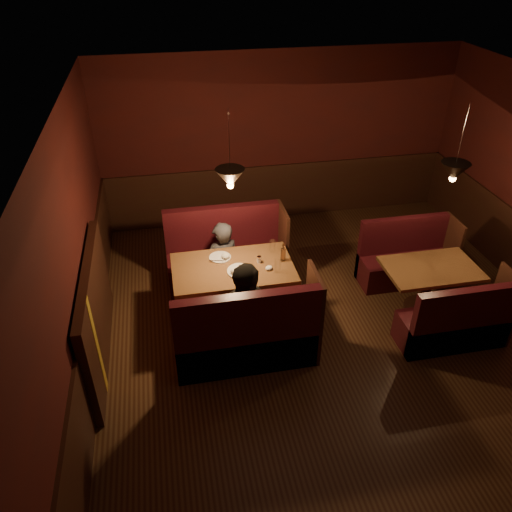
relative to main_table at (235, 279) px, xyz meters
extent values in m
cube|color=#432416|center=(1.22, -0.81, -0.64)|extent=(6.00, 7.00, 0.01)
cube|color=black|center=(1.22, -0.81, 2.27)|extent=(6.00, 7.00, 0.01)
cube|color=#48130F|center=(1.22, 2.69, 0.81)|extent=(6.00, 0.01, 2.90)
cube|color=#48130F|center=(-1.79, -0.81, 0.81)|extent=(0.01, 7.00, 2.90)
cube|color=#351F12|center=(1.22, 2.67, -0.14)|extent=(6.00, 0.04, 1.00)
cube|color=#351F12|center=(-1.76, -0.81, -0.14)|extent=(0.04, 7.00, 1.00)
cube|color=#351F12|center=(-1.70, -0.41, 0.01)|extent=(0.10, 2.20, 1.30)
cube|color=gold|center=(-1.65, -0.96, 0.01)|extent=(0.01, 0.12, 1.30)
cylinder|color=#333333|center=(-0.02, 0.00, 1.81)|extent=(0.01, 0.01, 0.80)
cone|color=black|center=(-0.02, 0.00, 1.41)|extent=(0.34, 0.34, 0.22)
sphere|color=#FFBF72|center=(-0.02, 0.00, 1.32)|extent=(0.08, 0.08, 0.08)
cylinder|color=#333333|center=(2.58, -0.33, 1.81)|extent=(0.01, 0.01, 0.80)
cone|color=black|center=(2.58, -0.33, 1.41)|extent=(0.34, 0.34, 0.22)
sphere|color=#FFBF72|center=(2.58, -0.33, 1.32)|extent=(0.08, 0.08, 0.08)
cube|color=#4E321A|center=(-0.02, 0.00, 0.16)|extent=(1.54, 0.94, 0.06)
cylinder|color=#351F12|center=(-0.02, 0.00, -0.25)|extent=(0.15, 0.15, 0.77)
cylinder|color=#351F12|center=(-0.02, 0.00, -0.61)|extent=(0.62, 0.62, 0.04)
cylinder|color=silver|center=(0.05, -0.13, 0.20)|extent=(0.31, 0.31, 0.02)
cube|color=black|center=(0.10, -0.11, 0.23)|extent=(0.10, 0.09, 0.04)
ellipsoid|color=silver|center=(-0.04, -0.17, 0.24)|extent=(0.08, 0.08, 0.06)
cube|color=tan|center=(0.07, -0.20, 0.23)|extent=(0.10, 0.08, 0.04)
cylinder|color=silver|center=(0.04, -0.24, 0.21)|extent=(0.10, 0.11, 0.01)
cylinder|color=silver|center=(-0.15, 0.23, 0.20)|extent=(0.29, 0.29, 0.02)
ellipsoid|color=beige|center=(-0.08, 0.20, 0.24)|extent=(0.11, 0.11, 0.06)
cube|color=silver|center=(-0.19, 0.14, 0.21)|extent=(0.22, 0.06, 0.00)
cylinder|color=white|center=(0.33, 0.03, 0.24)|extent=(0.06, 0.06, 0.09)
cylinder|color=white|center=(0.56, 0.25, 0.27)|extent=(0.08, 0.08, 0.17)
cylinder|color=white|center=(0.52, -0.21, 0.27)|extent=(0.08, 0.08, 0.17)
cylinder|color=#47230F|center=(0.64, 0.02, 0.28)|extent=(0.07, 0.07, 0.18)
cylinder|color=#47230F|center=(0.64, 0.02, 0.40)|extent=(0.03, 0.03, 0.08)
ellipsoid|color=white|center=(0.42, -0.15, 0.21)|extent=(0.13, 0.12, 0.05)
cube|color=#390C11|center=(-0.02, 0.80, -0.39)|extent=(1.65, 0.61, 0.50)
cube|color=#390C11|center=(-0.02, 1.03, -0.06)|extent=(1.65, 0.13, 1.16)
cube|color=#351F12|center=(0.83, 0.80, -0.06)|extent=(0.04, 0.61, 1.16)
cube|color=#390C11|center=(-0.02, -0.80, -0.39)|extent=(1.65, 0.61, 0.50)
cube|color=#390C11|center=(-0.02, -1.04, -0.06)|extent=(1.65, 0.13, 1.16)
cube|color=#351F12|center=(0.83, -0.80, -0.06)|extent=(0.04, 0.61, 1.16)
cube|color=#4E321A|center=(2.58, -0.33, 0.03)|extent=(1.23, 0.78, 0.05)
cylinder|color=#351F12|center=(2.58, -0.33, -0.31)|extent=(0.13, 0.13, 0.65)
cylinder|color=#351F12|center=(2.58, -0.33, -0.62)|extent=(0.52, 0.52, 0.04)
cube|color=#390C11|center=(2.58, 0.34, -0.43)|extent=(1.32, 0.51, 0.42)
cube|color=#390C11|center=(2.58, 0.54, -0.15)|extent=(1.32, 0.11, 0.97)
cube|color=#351F12|center=(3.26, 0.34, -0.15)|extent=(0.04, 0.51, 0.97)
cube|color=#390C11|center=(2.58, -1.00, -0.43)|extent=(1.32, 0.51, 0.42)
cube|color=#390C11|center=(2.58, -1.20, -0.15)|extent=(1.32, 0.11, 0.97)
cube|color=#351F12|center=(3.26, -1.00, -0.15)|extent=(0.04, 0.51, 0.97)
imported|color=#302F35|center=(-0.08, 0.60, 0.11)|extent=(0.63, 0.51, 1.48)
imported|color=black|center=(0.07, -0.70, 0.17)|extent=(0.80, 0.63, 1.62)
camera|label=1|loc=(-0.74, -5.18, 3.78)|focal=35.00mm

